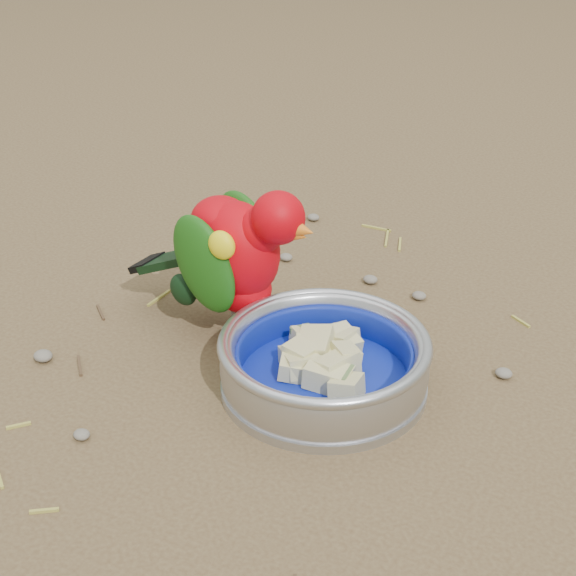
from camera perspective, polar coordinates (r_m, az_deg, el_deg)
The scene contains 6 objects.
ground at distance 0.96m, azimuth 4.62°, elevation -5.42°, with size 60.00×60.00×0.00m, color brown.
food_bowl at distance 0.92m, azimuth 2.32°, elevation -6.10°, with size 0.22×0.22×0.02m, color #B2B2BA.
bowl_wall at distance 0.91m, azimuth 2.36°, elevation -4.55°, with size 0.22×0.22×0.04m, color #B2B2BA, non-canonical shape.
fruit_wedges at distance 0.91m, azimuth 2.35°, elevation -4.92°, with size 0.13×0.13×0.03m, color #D1C887, non-canonical shape.
lory_parrot at distance 0.98m, azimuth -3.32°, elevation 1.60°, with size 0.11×0.22×0.18m, color #BE010B, non-canonical shape.
ground_debris at distance 0.99m, azimuth 7.18°, elevation -3.95°, with size 0.90×0.80×0.01m, color #A69B40, non-canonical shape.
Camera 1 is at (0.31, -0.73, 0.54)m, focal length 55.00 mm.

